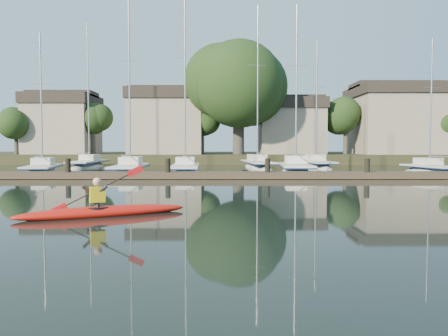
{
  "coord_description": "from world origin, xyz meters",
  "views": [
    {
      "loc": [
        0.32,
        -12.18,
        1.99
      ],
      "look_at": [
        0.35,
        2.96,
        1.2
      ],
      "focal_mm": 35.0,
      "sensor_mm": 36.0,
      "label": 1
    }
  ],
  "objects_px": {
    "sailboat_4": "(431,175)",
    "sailboat_6": "(258,170)",
    "dock": "(218,175)",
    "sailboat_0": "(42,176)",
    "kayak": "(102,210)",
    "sailboat_3": "(296,176)",
    "sailboat_2": "(185,175)",
    "sailboat_1": "(130,176)",
    "sailboat_7": "(316,170)",
    "sailboat_5": "(89,169)"
  },
  "relations": [
    {
      "from": "sailboat_4",
      "to": "sailboat_6",
      "type": "bearing_deg",
      "value": 137.84
    },
    {
      "from": "dock",
      "to": "sailboat_0",
      "type": "height_order",
      "value": "sailboat_0"
    },
    {
      "from": "kayak",
      "to": "sailboat_3",
      "type": "distance_m",
      "value": 20.98
    },
    {
      "from": "kayak",
      "to": "dock",
      "type": "height_order",
      "value": "kayak"
    },
    {
      "from": "sailboat_2",
      "to": "sailboat_6",
      "type": "relative_size",
      "value": 0.91
    },
    {
      "from": "sailboat_1",
      "to": "sailboat_7",
      "type": "bearing_deg",
      "value": 25.7
    },
    {
      "from": "sailboat_0",
      "to": "sailboat_4",
      "type": "height_order",
      "value": "sailboat_0"
    },
    {
      "from": "sailboat_6",
      "to": "sailboat_2",
      "type": "bearing_deg",
      "value": -133.8
    },
    {
      "from": "sailboat_1",
      "to": "sailboat_4",
      "type": "bearing_deg",
      "value": -1.44
    },
    {
      "from": "sailboat_0",
      "to": "kayak",
      "type": "bearing_deg",
      "value": -74.47
    },
    {
      "from": "dock",
      "to": "sailboat_5",
      "type": "height_order",
      "value": "sailboat_5"
    },
    {
      "from": "sailboat_2",
      "to": "sailboat_7",
      "type": "distance_m",
      "value": 13.32
    },
    {
      "from": "kayak",
      "to": "sailboat_0",
      "type": "distance_m",
      "value": 20.81
    },
    {
      "from": "dock",
      "to": "sailboat_2",
      "type": "xyz_separation_m",
      "value": [
        -2.38,
        4.99,
        -0.38
      ]
    },
    {
      "from": "sailboat_4",
      "to": "sailboat_5",
      "type": "relative_size",
      "value": 0.75
    },
    {
      "from": "dock",
      "to": "sailboat_6",
      "type": "bearing_deg",
      "value": 74.56
    },
    {
      "from": "sailboat_4",
      "to": "sailboat_3",
      "type": "bearing_deg",
      "value": 168.81
    },
    {
      "from": "sailboat_4",
      "to": "kayak",
      "type": "bearing_deg",
      "value": -144.02
    },
    {
      "from": "sailboat_2",
      "to": "sailboat_5",
      "type": "xyz_separation_m",
      "value": [
        -9.59,
        8.62,
        -0.0
      ]
    },
    {
      "from": "sailboat_0",
      "to": "sailboat_3",
      "type": "distance_m",
      "value": 18.04
    },
    {
      "from": "sailboat_2",
      "to": "sailboat_5",
      "type": "relative_size",
      "value": 0.99
    },
    {
      "from": "sailboat_4",
      "to": "dock",
      "type": "bearing_deg",
      "value": -172.06
    },
    {
      "from": "sailboat_7",
      "to": "dock",
      "type": "bearing_deg",
      "value": -128.52
    },
    {
      "from": "sailboat_5",
      "to": "sailboat_1",
      "type": "bearing_deg",
      "value": -57.15
    },
    {
      "from": "sailboat_3",
      "to": "sailboat_6",
      "type": "distance_m",
      "value": 7.54
    },
    {
      "from": "sailboat_3",
      "to": "sailboat_6",
      "type": "bearing_deg",
      "value": 111.23
    },
    {
      "from": "dock",
      "to": "sailboat_2",
      "type": "relative_size",
      "value": 2.41
    },
    {
      "from": "sailboat_4",
      "to": "sailboat_5",
      "type": "xyz_separation_m",
      "value": [
        -27.18,
        8.69,
        -0.0
      ]
    },
    {
      "from": "sailboat_2",
      "to": "sailboat_4",
      "type": "bearing_deg",
      "value": -2.48
    },
    {
      "from": "sailboat_3",
      "to": "sailboat_4",
      "type": "distance_m",
      "value": 9.64
    },
    {
      "from": "kayak",
      "to": "sailboat_1",
      "type": "bearing_deg",
      "value": 74.9
    },
    {
      "from": "sailboat_6",
      "to": "sailboat_7",
      "type": "xyz_separation_m",
      "value": [
        5.22,
        0.14,
        -0.01
      ]
    },
    {
      "from": "sailboat_1",
      "to": "sailboat_5",
      "type": "height_order",
      "value": "sailboat_5"
    },
    {
      "from": "sailboat_3",
      "to": "sailboat_7",
      "type": "height_order",
      "value": "sailboat_3"
    },
    {
      "from": "sailboat_4",
      "to": "sailboat_6",
      "type": "xyz_separation_m",
      "value": [
        -11.8,
        7.43,
        -0.01
      ]
    },
    {
      "from": "sailboat_2",
      "to": "sailboat_4",
      "type": "distance_m",
      "value": 17.59
    },
    {
      "from": "sailboat_2",
      "to": "sailboat_3",
      "type": "height_order",
      "value": "sailboat_2"
    },
    {
      "from": "dock",
      "to": "sailboat_4",
      "type": "bearing_deg",
      "value": 17.92
    },
    {
      "from": "kayak",
      "to": "sailboat_6",
      "type": "height_order",
      "value": "sailboat_6"
    },
    {
      "from": "dock",
      "to": "sailboat_0",
      "type": "xyz_separation_m",
      "value": [
        -12.46,
        4.58,
        -0.38
      ]
    },
    {
      "from": "sailboat_7",
      "to": "sailboat_5",
      "type": "bearing_deg",
      "value": 173.02
    },
    {
      "from": "sailboat_7",
      "to": "sailboat_6",
      "type": "bearing_deg",
      "value": 177.66
    },
    {
      "from": "sailboat_2",
      "to": "sailboat_4",
      "type": "xyz_separation_m",
      "value": [
        17.59,
        -0.07,
        0.0
      ]
    },
    {
      "from": "dock",
      "to": "sailboat_3",
      "type": "xyz_separation_m",
      "value": [
        5.57,
        5.12,
        -0.4
      ]
    },
    {
      "from": "sailboat_3",
      "to": "sailboat_6",
      "type": "xyz_separation_m",
      "value": [
        -2.16,
        7.22,
        0.02
      ]
    },
    {
      "from": "kayak",
      "to": "sailboat_6",
      "type": "bearing_deg",
      "value": 51.34
    },
    {
      "from": "dock",
      "to": "sailboat_1",
      "type": "distance_m",
      "value": 7.66
    },
    {
      "from": "sailboat_3",
      "to": "sailboat_4",
      "type": "relative_size",
      "value": 1.25
    },
    {
      "from": "sailboat_6",
      "to": "kayak",
      "type": "bearing_deg",
      "value": -109.45
    },
    {
      "from": "dock",
      "to": "sailboat_3",
      "type": "distance_m",
      "value": 7.58
    }
  ]
}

